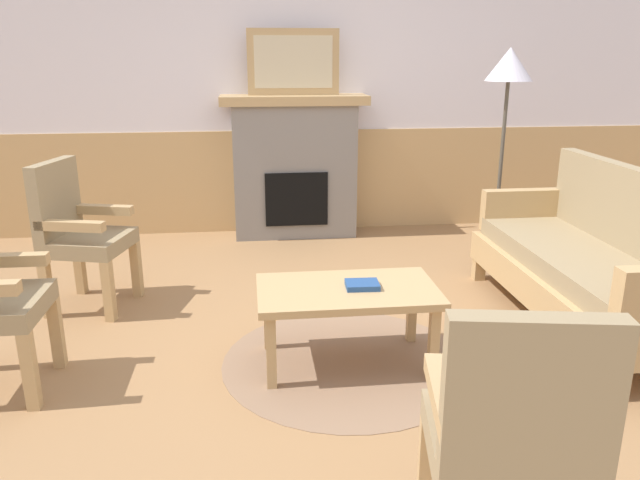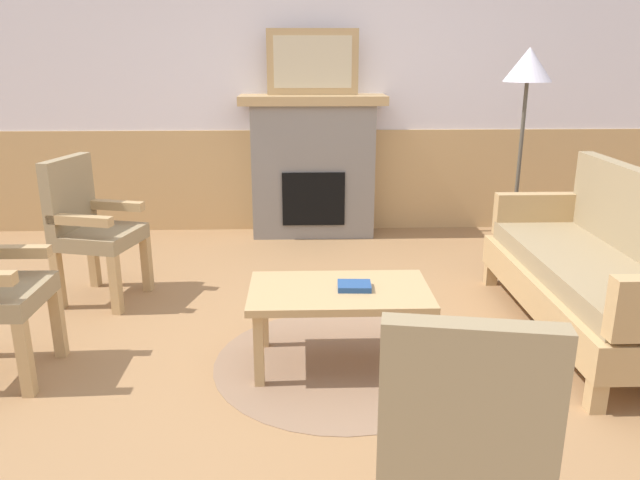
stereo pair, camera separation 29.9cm
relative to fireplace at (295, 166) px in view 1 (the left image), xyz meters
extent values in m
plane|color=#997047|center=(0.00, -2.35, -0.65)|extent=(14.00, 14.00, 0.00)
cube|color=white|center=(0.00, 0.25, 0.70)|extent=(7.20, 0.12, 2.70)
cube|color=tan|center=(0.00, 0.18, -0.18)|extent=(7.20, 0.02, 0.95)
cube|color=gray|center=(0.00, 0.00, -0.05)|extent=(1.10, 0.36, 1.20)
cube|color=black|center=(0.00, -0.19, -0.27)|extent=(0.56, 0.02, 0.48)
cube|color=tan|center=(0.00, 0.00, 0.59)|extent=(1.30, 0.44, 0.08)
cube|color=tan|center=(0.00, 0.00, 0.91)|extent=(0.80, 0.03, 0.56)
cube|color=beige|center=(0.00, -0.02, 0.91)|extent=(0.68, 0.01, 0.44)
cube|color=tan|center=(1.28, -1.35, -0.57)|extent=(0.08, 0.08, 0.16)
cube|color=tan|center=(1.28, -3.03, -0.57)|extent=(0.08, 0.08, 0.16)
cube|color=tan|center=(1.88, -1.35, -0.57)|extent=(0.08, 0.08, 0.16)
cube|color=tan|center=(1.58, -2.19, -0.39)|extent=(0.70, 1.80, 0.20)
cube|color=#937F5B|center=(1.58, -2.19, -0.23)|extent=(0.60, 1.70, 0.12)
cube|color=#937F5B|center=(1.88, -2.19, 0.08)|extent=(0.10, 1.70, 0.50)
cube|color=tan|center=(1.58, -1.34, -0.12)|extent=(0.60, 0.10, 0.30)
cube|color=tan|center=(-0.33, -2.74, -0.45)|extent=(0.05, 0.05, 0.40)
cube|color=tan|center=(0.51, -2.74, -0.45)|extent=(0.05, 0.05, 0.40)
cube|color=tan|center=(-0.33, -2.30, -0.45)|extent=(0.05, 0.05, 0.40)
cube|color=tan|center=(0.51, -2.30, -0.45)|extent=(0.05, 0.05, 0.40)
cube|color=tan|center=(0.09, -2.52, -0.23)|extent=(0.96, 0.56, 0.04)
cylinder|color=#896B51|center=(0.09, -2.52, -0.65)|extent=(1.37, 1.37, 0.01)
cube|color=navy|center=(0.16, -2.53, -0.20)|extent=(0.18, 0.15, 0.03)
cube|color=tan|center=(-1.47, -2.38, -0.45)|extent=(0.06, 0.06, 0.40)
cube|color=tan|center=(-1.47, -2.80, -0.45)|extent=(0.06, 0.06, 0.40)
cube|color=tan|center=(-1.68, -2.39, -0.03)|extent=(0.44, 0.07, 0.06)
cube|color=tan|center=(-1.21, -1.40, -0.45)|extent=(0.07, 0.07, 0.40)
cube|color=tan|center=(-1.32, -1.81, -0.45)|extent=(0.07, 0.07, 0.40)
cube|color=tan|center=(-1.62, -1.29, -0.45)|extent=(0.07, 0.07, 0.40)
cube|color=tan|center=(-1.73, -1.70, -0.45)|extent=(0.07, 0.07, 0.40)
cube|color=#937F5B|center=(-1.47, -1.55, -0.20)|extent=(0.58, 0.58, 0.10)
cube|color=#937F5B|center=(-1.66, -1.50, 0.09)|extent=(0.20, 0.48, 0.48)
cube|color=tan|center=(-1.42, -1.35, -0.03)|extent=(0.44, 0.18, 0.06)
cube|color=tan|center=(-1.52, -1.75, -0.03)|extent=(0.44, 0.18, 0.06)
cube|color=tan|center=(0.19, -3.70, -0.45)|extent=(0.07, 0.07, 0.40)
cube|color=tan|center=(0.61, -3.77, -0.45)|extent=(0.07, 0.07, 0.40)
cube|color=#937F5B|center=(0.36, -3.94, -0.20)|extent=(0.56, 0.56, 0.10)
cube|color=#937F5B|center=(0.33, -4.14, 0.09)|extent=(0.49, 0.16, 0.48)
cube|color=tan|center=(0.16, -3.91, -0.03)|extent=(0.14, 0.45, 0.06)
cube|color=tan|center=(0.57, -3.98, -0.03)|extent=(0.14, 0.45, 0.06)
cylinder|color=#332D28|center=(1.59, -0.87, -0.64)|extent=(0.24, 0.24, 0.03)
cylinder|color=#4C473D|center=(1.59, -0.87, 0.08)|extent=(0.03, 0.03, 1.40)
cone|color=silver|center=(1.59, -0.87, 0.90)|extent=(0.36, 0.36, 0.25)
camera|label=1|loc=(-0.41, -5.53, 0.99)|focal=34.45mm
camera|label=2|loc=(-0.11, -5.55, 0.99)|focal=34.45mm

